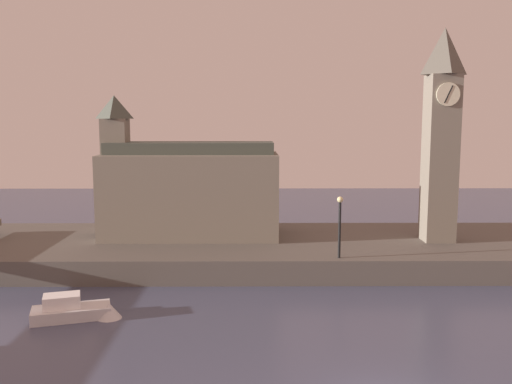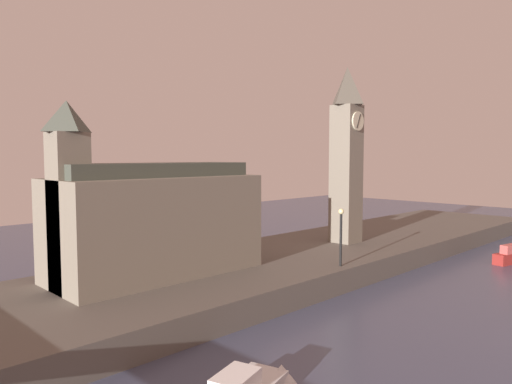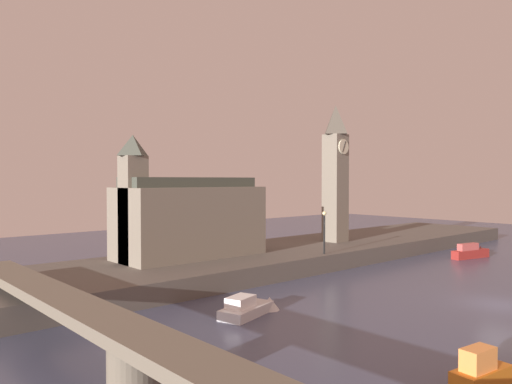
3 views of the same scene
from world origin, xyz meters
The scene contains 9 objects.
ground_plane centered at (0.00, 0.00, 0.00)m, with size 120.00×120.00×0.00m, color #474C66.
far_embankment centered at (0.00, 20.00, 0.75)m, with size 70.00×12.00×1.50m, color #5B544C.
clock_tower centered at (7.96, 19.57, 8.79)m, with size 2.18×2.23×14.08m.
parliament_hall centered at (-9.22, 21.30, 4.77)m, with size 12.19×5.46×9.80m.
bridge_span centered at (-23.65, 2.84, 1.97)m, with size 2.14×33.82×2.61m.
streetlamp centered at (0.59, 14.82, 3.81)m, with size 0.36×0.36×3.68m.
boat_patrol_orange centered at (-13.40, -4.70, 0.62)m, with size 3.21×1.37×1.70m.
boat_ferry_white centered at (-12.98, 8.85, 0.40)m, with size 4.75×2.59×1.34m.
boat_dinghy_red centered at (17.15, 9.50, 0.59)m, with size 5.16×1.94×1.65m.
Camera 3 is at (-31.88, -12.51, 7.89)m, focal length 34.31 mm.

